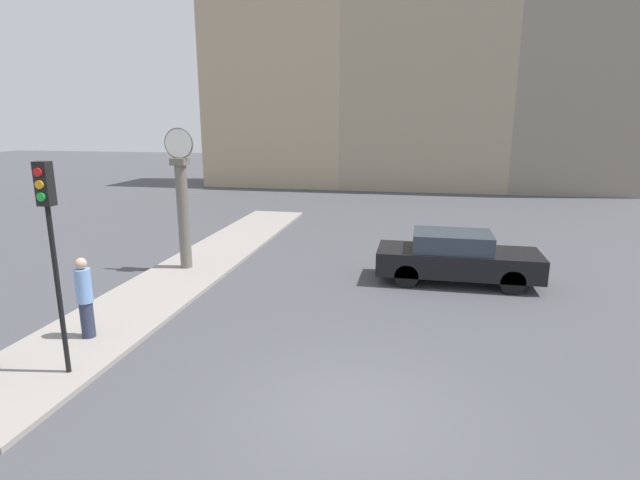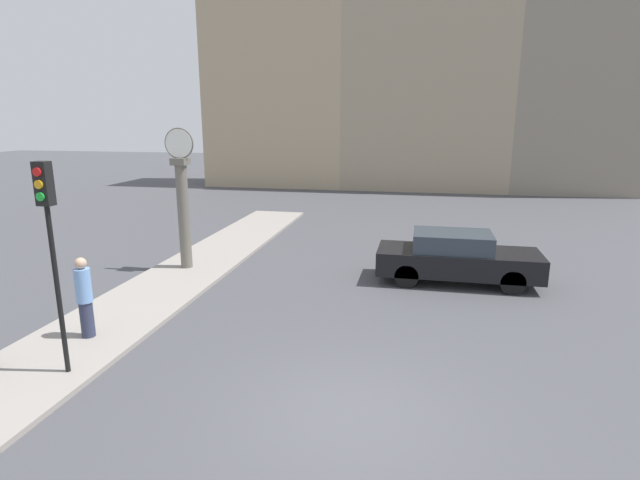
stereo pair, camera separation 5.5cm
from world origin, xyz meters
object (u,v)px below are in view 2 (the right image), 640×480
object	(u,v)px
pedestrian_blue_stripe	(85,297)
sedan_car	(456,257)
street_clock	(183,202)
traffic_light_near	(49,226)

from	to	relation	value
pedestrian_blue_stripe	sedan_car	bearing A→B (deg)	35.48
street_clock	pedestrian_blue_stripe	distance (m)	5.42
sedan_car	street_clock	world-z (taller)	street_clock
traffic_light_near	sedan_car	bearing A→B (deg)	44.09
traffic_light_near	street_clock	bearing A→B (deg)	97.58
sedan_car	street_clock	size ratio (longest dim) A/B	1.07
traffic_light_near	street_clock	distance (m)	6.84
sedan_car	traffic_light_near	world-z (taller)	traffic_light_near
sedan_car	traffic_light_near	size ratio (longest dim) A/B	1.19
street_clock	traffic_light_near	bearing A→B (deg)	-82.42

